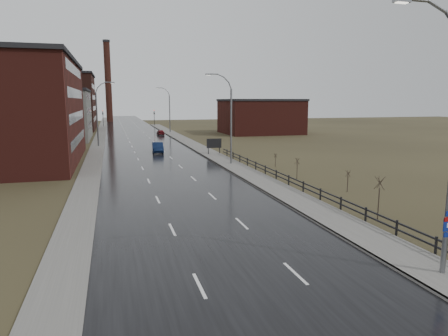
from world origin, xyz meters
TOP-DOWN VIEW (x-y plane):
  - ground at (0.00, 0.00)m, footprint 320.00×320.00m
  - road at (0.00, 60.00)m, footprint 14.00×300.00m
  - sidewalk_right at (8.60, 35.00)m, footprint 3.20×180.00m
  - curb_right at (7.08, 35.00)m, footprint 0.16×180.00m
  - sidewalk_left at (-8.20, 60.00)m, footprint 2.40×260.00m
  - warehouse_mid at (-17.99, 78.00)m, footprint 16.32×20.40m
  - warehouse_far at (-22.99, 108.00)m, footprint 26.52×24.48m
  - building_right at (30.30, 82.00)m, footprint 18.36×16.32m
  - smokestack at (-6.00, 150.00)m, footprint 2.70×2.70m
  - streetlight_main at (8.47, 2.00)m, footprint 3.91×0.29m
  - streetlight_right_mid at (8.50, 36.00)m, footprint 3.36×0.28m
  - streetlight_left at (-7.70, 62.00)m, footprint 3.36×0.28m
  - streetlight_right_far at (8.50, 90.00)m, footprint 3.36×0.28m
  - guardrail at (10.30, 18.31)m, footprint 0.10×53.05m
  - shrub_c at (11.62, 10.50)m, footprint 0.71×0.75m
  - shrub_d at (14.39, 18.49)m, footprint 0.47×0.49m
  - shrub_e at (12.71, 25.17)m, footprint 0.53×0.56m
  - shrub_f at (13.58, 32.93)m, footprint 0.40×0.42m
  - billboard at (9.10, 45.87)m, footprint 2.28×0.17m
  - traffic_light_left at (-8.00, 120.00)m, footprint 0.58×2.73m
  - traffic_light_right at (8.00, 120.00)m, footprint 0.58×2.73m
  - car_near at (1.20, 50.73)m, footprint 1.96×4.84m
  - car_far at (5.50, 82.91)m, footprint 1.64×3.87m

SIDE VIEW (x-z plane):
  - ground at x=0.00m, z-range 0.00..0.00m
  - road at x=0.00m, z-range 0.00..0.06m
  - sidewalk_left at x=-8.20m, z-range 0.00..0.12m
  - sidewalk_right at x=8.60m, z-range 0.00..0.18m
  - curb_right at x=7.08m, z-range 0.00..0.18m
  - car_far at x=5.50m, z-range 0.00..1.30m
  - guardrail at x=10.30m, z-range 0.16..1.26m
  - car_near at x=1.20m, z-range 0.00..1.56m
  - shrub_f at x=13.58m, z-range 0.05..1.72m
  - shrub_d at x=14.39m, z-range 0.06..2.02m
  - shrub_e at x=12.71m, z-range 0.07..2.29m
  - shrub_c at x=11.62m, z-range 0.10..3.11m
  - billboard at x=9.10m, z-range 0.45..2.90m
  - building_right at x=30.30m, z-range 0.01..8.51m
  - traffic_light_left at x=-8.00m, z-range 1.95..7.25m
  - traffic_light_right at x=8.00m, z-range 1.95..7.25m
  - warehouse_mid at x=-17.99m, z-range 0.01..10.51m
  - streetlight_right_mid at x=8.50m, z-range 0.16..11.51m
  - streetlight_left at x=-7.70m, z-range 0.16..11.51m
  - streetlight_right_far at x=8.50m, z-range 0.16..11.51m
  - streetlight_main at x=8.47m, z-range 0.01..12.11m
  - warehouse_far at x=-22.99m, z-range 0.01..15.51m
  - smokestack at x=-6.00m, z-range 0.15..30.85m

